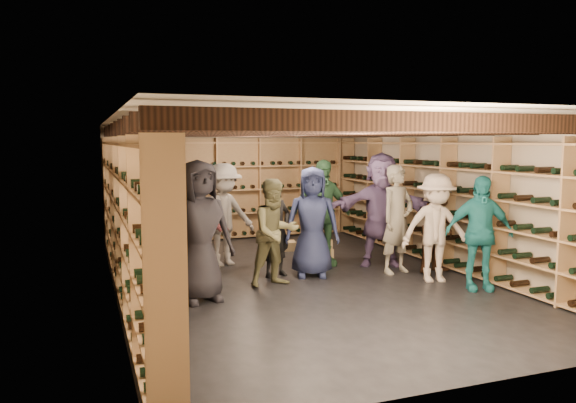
# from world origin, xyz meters

# --- Properties ---
(ground) EXTENTS (8.00, 8.00, 0.00)m
(ground) POSITION_xyz_m (0.00, 0.00, 0.00)
(ground) COLOR black
(ground) RESTS_ON ground
(walls) EXTENTS (5.52, 8.02, 2.40)m
(walls) POSITION_xyz_m (0.00, 0.00, 1.20)
(walls) COLOR tan
(walls) RESTS_ON ground
(ceiling) EXTENTS (5.50, 8.00, 0.01)m
(ceiling) POSITION_xyz_m (0.00, 0.00, 2.40)
(ceiling) COLOR beige
(ceiling) RESTS_ON walls
(ceiling_joists) EXTENTS (5.40, 7.12, 0.18)m
(ceiling_joists) POSITION_xyz_m (0.00, 0.00, 2.26)
(ceiling_joists) COLOR black
(ceiling_joists) RESTS_ON ground
(wine_rack_left) EXTENTS (0.32, 7.50, 2.15)m
(wine_rack_left) POSITION_xyz_m (-2.57, 0.00, 1.08)
(wine_rack_left) COLOR #AB7E53
(wine_rack_left) RESTS_ON ground
(wine_rack_right) EXTENTS (0.32, 7.50, 2.15)m
(wine_rack_right) POSITION_xyz_m (2.57, 0.00, 1.08)
(wine_rack_right) COLOR #AB7E53
(wine_rack_right) RESTS_ON ground
(wine_rack_back) EXTENTS (4.70, 0.30, 2.15)m
(wine_rack_back) POSITION_xyz_m (0.00, 3.83, 1.07)
(wine_rack_back) COLOR #AB7E53
(wine_rack_back) RESTS_ON ground
(crate_stack_left) EXTENTS (0.59, 0.50, 0.68)m
(crate_stack_left) POSITION_xyz_m (-1.14, 2.58, 0.34)
(crate_stack_left) COLOR tan
(crate_stack_left) RESTS_ON ground
(crate_stack_right) EXTENTS (0.56, 0.42, 0.34)m
(crate_stack_right) POSITION_xyz_m (0.78, 1.30, 0.17)
(crate_stack_right) COLOR tan
(crate_stack_right) RESTS_ON ground
(crate_loose) EXTENTS (0.56, 0.43, 0.17)m
(crate_loose) POSITION_xyz_m (0.44, 2.22, 0.09)
(crate_loose) COLOR tan
(crate_loose) RESTS_ON ground
(person_0) EXTENTS (1.01, 0.77, 1.85)m
(person_0) POSITION_xyz_m (-1.71, -0.64, 0.93)
(person_0) COLOR black
(person_0) RESTS_ON ground
(person_1) EXTENTS (0.64, 0.55, 1.48)m
(person_1) POSITION_xyz_m (-0.34, 0.28, 0.74)
(person_1) COLOR black
(person_1) RESTS_ON ground
(person_2) EXTENTS (0.85, 0.72, 1.55)m
(person_2) POSITION_xyz_m (-0.53, -0.24, 0.78)
(person_2) COLOR brown
(person_2) RESTS_ON ground
(person_3) EXTENTS (1.16, 0.85, 1.61)m
(person_3) POSITION_xyz_m (1.79, -0.83, 0.81)
(person_3) COLOR beige
(person_3) RESTS_ON ground
(person_4) EXTENTS (1.02, 0.69, 1.62)m
(person_4) POSITION_xyz_m (2.08, -1.43, 0.81)
(person_4) COLOR teal
(person_4) RESTS_ON ground
(person_5) EXTENTS (1.53, 0.98, 1.57)m
(person_5) POSITION_xyz_m (-1.89, -0.12, 0.79)
(person_5) COLOR brown
(person_5) RESTS_ON ground
(person_6) EXTENTS (0.96, 0.79, 1.70)m
(person_6) POSITION_xyz_m (0.19, 0.10, 0.85)
(person_6) COLOR #1F274B
(person_6) RESTS_ON ground
(person_7) EXTENTS (0.71, 0.56, 1.72)m
(person_7) POSITION_xyz_m (1.54, -0.14, 0.86)
(person_7) COLOR gray
(person_7) RESTS_ON ground
(person_8) EXTENTS (0.87, 0.77, 1.50)m
(person_8) POSITION_xyz_m (2.18, -0.39, 0.75)
(person_8) COLOR #412413
(person_8) RESTS_ON ground
(person_9) EXTENTS (1.24, 0.92, 1.72)m
(person_9) POSITION_xyz_m (-0.92, 1.30, 0.86)
(person_9) COLOR #A29C93
(person_9) RESTS_ON ground
(person_10) EXTENTS (1.07, 0.49, 1.79)m
(person_10) POSITION_xyz_m (0.63, 0.76, 0.89)
(person_10) COLOR #2A5331
(person_10) RESTS_ON ground
(person_11) EXTENTS (1.84, 1.21, 1.90)m
(person_11) POSITION_xyz_m (1.56, 0.41, 0.95)
(person_11) COLOR #644E7C
(person_11) RESTS_ON ground
(person_12) EXTENTS (0.90, 0.75, 1.58)m
(person_12) POSITION_xyz_m (0.72, 1.30, 0.79)
(person_12) COLOR #36353A
(person_12) RESTS_ON ground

